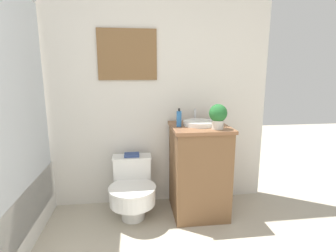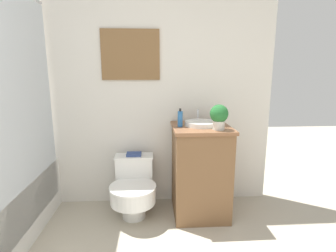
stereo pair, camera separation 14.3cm
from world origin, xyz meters
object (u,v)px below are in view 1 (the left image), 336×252
Objects in this scene: potted_plant at (218,115)px; soap_bottle at (179,119)px; toilet at (133,188)px; sink at (199,123)px; book_on_tank at (132,155)px.

soap_bottle is at bearing 155.68° from potted_plant.
toilet is 0.80m from soap_bottle.
soap_bottle reaches higher than sink.
sink reaches higher than book_on_tank.
potted_plant is at bearing -55.74° from sink.
toilet is at bearing 168.51° from potted_plant.
soap_bottle is 1.15× the size of book_on_tank.
sink is at bearing 9.39° from soap_bottle.
sink reaches higher than toilet.
sink is 0.73m from book_on_tank.
book_on_tank is at bearing 168.28° from sink.
potted_plant is 0.93m from book_on_tank.
soap_bottle is (0.44, -0.01, 0.66)m from toilet.
potted_plant is at bearing -22.20° from book_on_tank.
soap_bottle is at bearing -170.61° from sink.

